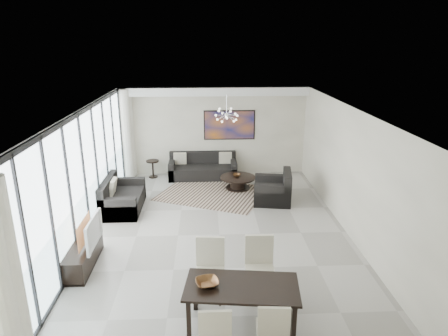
{
  "coord_description": "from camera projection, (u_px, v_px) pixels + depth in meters",
  "views": [
    {
      "loc": [
        -0.29,
        -8.35,
        4.35
      ],
      "look_at": [
        0.17,
        1.17,
        1.25
      ],
      "focal_mm": 32.0,
      "sensor_mm": 36.0,
      "label": 1
    }
  ],
  "objects": [
    {
      "name": "loveseat",
      "position": [
        121.0,
        199.0,
        10.6
      ],
      "size": [
        0.95,
        1.7,
        0.85
      ],
      "color": "black",
      "rests_on": "floor"
    },
    {
      "name": "painting",
      "position": [
        229.0,
        125.0,
        13.05
      ],
      "size": [
        1.68,
        0.04,
        0.98
      ],
      "primitive_type": "cube",
      "color": "#B05A18",
      "rests_on": "room_shell"
    },
    {
      "name": "rug",
      "position": [
        212.0,
        193.0,
        11.75
      ],
      "size": [
        3.52,
        3.18,
        0.01
      ],
      "primitive_type": "cube",
      "rotation": [
        0.0,
        0.0,
        -0.41
      ],
      "color": "black",
      "rests_on": "floor"
    },
    {
      "name": "bowl_dining",
      "position": [
        207.0,
        283.0,
        6.13
      ],
      "size": [
        0.43,
        0.43,
        0.09
      ],
      "primitive_type": "imported",
      "rotation": [
        0.0,
        0.0,
        0.23
      ],
      "color": "brown",
      "rests_on": "dining_table"
    },
    {
      "name": "chandelier",
      "position": [
        227.0,
        115.0,
        10.95
      ],
      "size": [
        0.66,
        0.66,
        0.71
      ],
      "color": "silver",
      "rests_on": "room_shell"
    },
    {
      "name": "dining_chair_se",
      "position": [
        273.0,
        328.0,
        5.51
      ],
      "size": [
        0.47,
        0.47,
        0.96
      ],
      "color": "beige",
      "rests_on": "floor"
    },
    {
      "name": "soffit",
      "position": [
        214.0,
        91.0,
        12.52
      ],
      "size": [
        5.98,
        0.4,
        0.26
      ],
      "primitive_type": "cube",
      "color": "white",
      "rests_on": "room_shell"
    },
    {
      "name": "bowl_coffee",
      "position": [
        237.0,
        175.0,
        12.07
      ],
      "size": [
        0.27,
        0.27,
        0.07
      ],
      "primitive_type": "imported",
      "rotation": [
        0.0,
        0.0,
        0.18
      ],
      "color": "brown",
      "rests_on": "coffee_table"
    },
    {
      "name": "room_shell",
      "position": [
        240.0,
        176.0,
        8.86
      ],
      "size": [
        6.0,
        9.0,
        2.9
      ],
      "color": "#A8A39B",
      "rests_on": "ground"
    },
    {
      "name": "tv_console",
      "position": [
        83.0,
        255.0,
        7.96
      ],
      "size": [
        0.42,
        1.48,
        0.46
      ],
      "primitive_type": "cube",
      "color": "black",
      "rests_on": "floor"
    },
    {
      "name": "armchair",
      "position": [
        274.0,
        191.0,
        11.1
      ],
      "size": [
        1.14,
        1.19,
        0.88
      ],
      "color": "black",
      "rests_on": "floor"
    },
    {
      "name": "coffee_table",
      "position": [
        238.0,
        182.0,
        12.09
      ],
      "size": [
        1.06,
        1.06,
        0.37
      ],
      "color": "black",
      "rests_on": "floor"
    },
    {
      "name": "window_wall",
      "position": [
        89.0,
        177.0,
        8.71
      ],
      "size": [
        0.37,
        8.95,
        2.9
      ],
      "color": "silver",
      "rests_on": "floor"
    },
    {
      "name": "dining_table",
      "position": [
        242.0,
        291.0,
        6.16
      ],
      "size": [
        1.85,
        1.08,
        0.73
      ],
      "color": "black",
      "rests_on": "floor"
    },
    {
      "name": "sofa_main",
      "position": [
        203.0,
        169.0,
        13.06
      ],
      "size": [
        2.19,
        0.89,
        0.8
      ],
      "color": "black",
      "rests_on": "floor"
    },
    {
      "name": "dining_chair_nw",
      "position": [
        210.0,
        264.0,
        6.93
      ],
      "size": [
        0.55,
        0.55,
        1.09
      ],
      "color": "beige",
      "rests_on": "floor"
    },
    {
      "name": "dining_chair_ne",
      "position": [
        260.0,
        261.0,
        7.0
      ],
      "size": [
        0.51,
        0.51,
        1.09
      ],
      "color": "beige",
      "rests_on": "floor"
    },
    {
      "name": "side_table",
      "position": [
        153.0,
        166.0,
        13.02
      ],
      "size": [
        0.42,
        0.42,
        0.57
      ],
      "color": "black",
      "rests_on": "floor"
    },
    {
      "name": "television",
      "position": [
        89.0,
        232.0,
        7.8
      ],
      "size": [
        0.14,
        1.01,
        0.58
      ],
      "primitive_type": "imported",
      "rotation": [
        0.0,
        0.0,
        1.56
      ],
      "color": "gray",
      "rests_on": "tv_console"
    },
    {
      "name": "dining_chair_sw",
      "position": [
        215.0,
        332.0,
        5.43
      ],
      "size": [
        0.45,
        0.45,
        0.97
      ],
      "color": "beige",
      "rests_on": "floor"
    }
  ]
}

